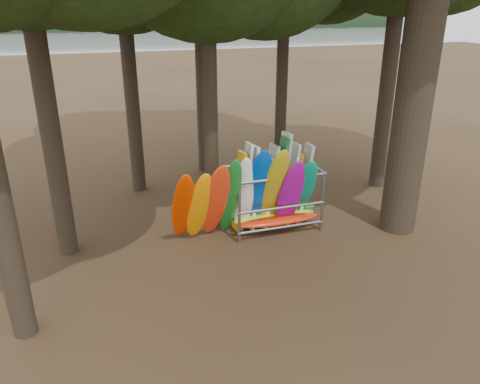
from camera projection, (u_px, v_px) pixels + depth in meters
name	position (u px, v px, depth m)	size (l,w,h in m)	color
ground	(280.00, 254.00, 13.19)	(120.00, 120.00, 0.00)	#47331E
lake	(118.00, 52.00, 66.05)	(160.00, 160.00, 0.00)	gray
far_shore	(100.00, 23.00, 109.34)	(160.00, 4.00, 4.00)	black
kayak_row	(247.00, 197.00, 13.60)	(4.49, 2.02, 3.04)	#E93300
storage_rack	(272.00, 198.00, 14.53)	(3.10, 1.59, 2.93)	slate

